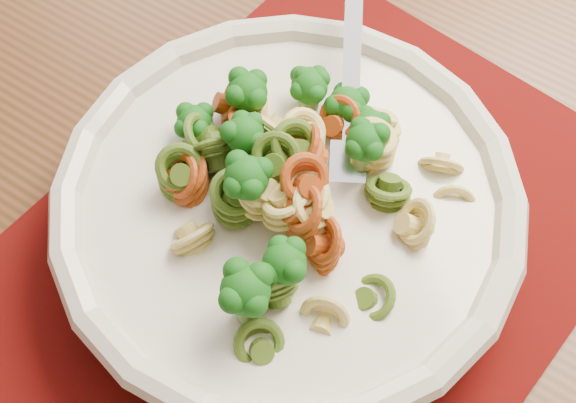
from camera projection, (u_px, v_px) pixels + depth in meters
dining_table at (217, 166)px, 0.63m from camera, size 1.79×1.49×0.70m
placemat at (307, 249)px, 0.50m from camera, size 0.47×0.41×0.00m
pasta_bowl at (288, 209)px, 0.48m from camera, size 0.28×0.28×0.05m
pasta_broccoli_heap at (288, 196)px, 0.47m from camera, size 0.24×0.24×0.06m
fork at (348, 162)px, 0.48m from camera, size 0.13×0.16×0.08m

